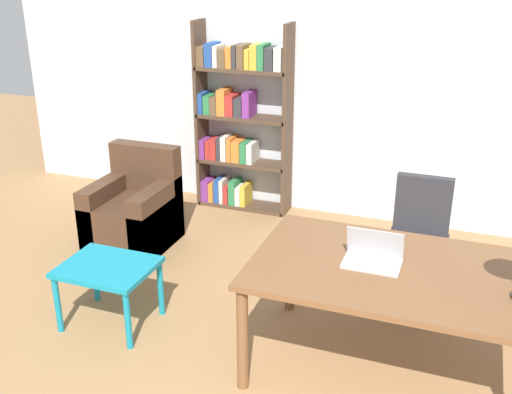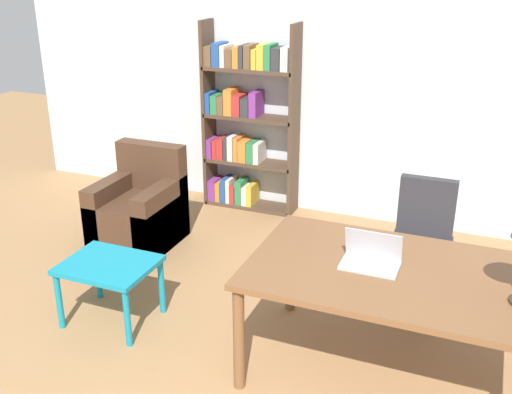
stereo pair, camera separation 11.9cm
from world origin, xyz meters
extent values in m
cube|color=silver|center=(0.00, 4.53, 1.35)|extent=(8.00, 0.06, 2.70)
cube|color=brown|center=(0.61, 2.11, 0.73)|extent=(1.77, 1.08, 0.04)
cylinder|color=brown|center=(-0.22, 1.63, 0.35)|extent=(0.07, 0.07, 0.71)
cylinder|color=brown|center=(-0.22, 2.59, 0.35)|extent=(0.07, 0.07, 0.71)
cube|color=#B2B2B7|center=(0.45, 2.09, 0.75)|extent=(0.35, 0.21, 0.02)
cube|color=#B2B2B7|center=(0.45, 2.16, 0.86)|extent=(0.35, 0.08, 0.20)
cube|color=white|center=(0.45, 2.17, 0.87)|extent=(0.31, 0.06, 0.18)
cylinder|color=black|center=(0.64, 3.11, 0.02)|extent=(0.58, 0.58, 0.04)
cylinder|color=#262626|center=(0.64, 3.11, 0.20)|extent=(0.06, 0.06, 0.33)
cube|color=#2D2D33|center=(0.64, 3.11, 0.42)|extent=(0.45, 0.45, 0.10)
cube|color=#2D2D33|center=(0.64, 3.30, 0.70)|extent=(0.43, 0.08, 0.47)
cube|color=teal|center=(-1.37, 1.96, 0.45)|extent=(0.64, 0.52, 0.04)
cylinder|color=teal|center=(-1.66, 1.73, 0.22)|extent=(0.04, 0.04, 0.44)
cylinder|color=teal|center=(-1.09, 1.73, 0.22)|extent=(0.04, 0.04, 0.44)
cylinder|color=teal|center=(-1.66, 2.18, 0.22)|extent=(0.04, 0.04, 0.44)
cylinder|color=teal|center=(-1.09, 2.18, 0.22)|extent=(0.04, 0.04, 0.44)
cube|color=#472D1E|center=(-1.89, 3.11, 0.23)|extent=(0.67, 0.74, 0.45)
cube|color=#472D1E|center=(-1.89, 3.40, 0.67)|extent=(0.67, 0.16, 0.44)
cube|color=#472D1E|center=(-2.14, 3.11, 0.30)|extent=(0.16, 0.74, 0.61)
cube|color=#472D1E|center=(-1.63, 3.11, 0.30)|extent=(0.16, 0.74, 0.61)
cube|color=#4C3828|center=(-1.75, 4.34, 0.96)|extent=(0.04, 0.28, 1.92)
cube|color=#4C3828|center=(-0.81, 4.34, 0.96)|extent=(0.04, 0.28, 1.92)
cube|color=#4C3828|center=(-1.28, 4.34, 0.02)|extent=(0.94, 0.28, 0.04)
cube|color=#7F338C|center=(-1.69, 4.34, 0.15)|extent=(0.08, 0.24, 0.22)
cube|color=orange|center=(-1.62, 4.34, 0.14)|extent=(0.05, 0.24, 0.21)
cube|color=#234C99|center=(-1.55, 4.34, 0.16)|extent=(0.06, 0.24, 0.25)
cube|color=silver|center=(-1.50, 4.34, 0.16)|extent=(0.04, 0.24, 0.26)
cube|color=#B72D28|center=(-1.45, 4.34, 0.13)|extent=(0.05, 0.24, 0.19)
cube|color=#2D7F47|center=(-1.38, 4.34, 0.16)|extent=(0.07, 0.24, 0.26)
cube|color=silver|center=(-1.31, 4.34, 0.14)|extent=(0.06, 0.24, 0.20)
cube|color=gold|center=(-1.25, 4.34, 0.15)|extent=(0.05, 0.24, 0.22)
cube|color=#4C3828|center=(-1.28, 4.34, 0.50)|extent=(0.94, 0.28, 0.04)
cube|color=#7F338C|center=(-1.70, 4.34, 0.62)|extent=(0.05, 0.24, 0.20)
cube|color=#B72D28|center=(-1.64, 4.34, 0.62)|extent=(0.05, 0.24, 0.20)
cube|color=#B72D28|center=(-1.58, 4.34, 0.62)|extent=(0.07, 0.24, 0.21)
cube|color=#333338|center=(-1.52, 4.34, 0.64)|extent=(0.04, 0.24, 0.24)
cube|color=silver|center=(-1.46, 4.34, 0.64)|extent=(0.06, 0.24, 0.26)
cube|color=orange|center=(-1.40, 4.34, 0.64)|extent=(0.04, 0.24, 0.25)
cube|color=orange|center=(-1.33, 4.34, 0.63)|extent=(0.09, 0.24, 0.22)
cube|color=#2D7F47|center=(-1.24, 4.34, 0.62)|extent=(0.07, 0.24, 0.21)
cube|color=silver|center=(-1.17, 4.34, 0.62)|extent=(0.06, 0.24, 0.21)
cube|color=#4C3828|center=(-1.28, 4.34, 0.98)|extent=(0.94, 0.28, 0.04)
cube|color=#234C99|center=(-1.71, 4.34, 1.10)|extent=(0.05, 0.24, 0.21)
cube|color=#2D7F47|center=(-1.64, 4.34, 1.09)|extent=(0.07, 0.24, 0.19)
cube|color=brown|center=(-1.56, 4.34, 1.09)|extent=(0.07, 0.24, 0.18)
cube|color=orange|center=(-1.48, 4.34, 1.13)|extent=(0.09, 0.24, 0.26)
cube|color=#B72D28|center=(-1.39, 4.34, 1.10)|extent=(0.08, 0.24, 0.21)
cube|color=#333338|center=(-1.30, 4.34, 1.09)|extent=(0.09, 0.24, 0.18)
cube|color=#7F338C|center=(-1.21, 4.34, 1.12)|extent=(0.07, 0.24, 0.25)
cube|color=#4C3828|center=(-1.28, 4.34, 1.46)|extent=(0.94, 0.28, 0.04)
cube|color=brown|center=(-1.69, 4.34, 1.57)|extent=(0.08, 0.24, 0.19)
cube|color=#234C99|center=(-1.60, 4.34, 1.59)|extent=(0.08, 0.24, 0.23)
cube|color=silver|center=(-1.53, 4.34, 1.58)|extent=(0.05, 0.24, 0.21)
cube|color=brown|center=(-1.46, 4.34, 1.57)|extent=(0.08, 0.24, 0.18)
cube|color=orange|center=(-1.39, 4.34, 1.58)|extent=(0.06, 0.24, 0.21)
cube|color=#333338|center=(-1.33, 4.34, 1.59)|extent=(0.04, 0.24, 0.22)
cube|color=brown|center=(-1.27, 4.34, 1.59)|extent=(0.07, 0.24, 0.23)
cube|color=gold|center=(-1.20, 4.34, 1.57)|extent=(0.05, 0.24, 0.19)
cube|color=gold|center=(-1.13, 4.34, 1.60)|extent=(0.07, 0.24, 0.23)
cube|color=#2D7F47|center=(-1.06, 4.34, 1.60)|extent=(0.07, 0.24, 0.24)
cube|color=#333338|center=(-0.98, 4.34, 1.58)|extent=(0.09, 0.24, 0.21)
cube|color=silver|center=(-0.89, 4.34, 1.59)|extent=(0.07, 0.24, 0.23)
camera|label=1|loc=(0.91, -1.18, 2.49)|focal=42.00mm
camera|label=2|loc=(1.02, -1.14, 2.49)|focal=42.00mm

